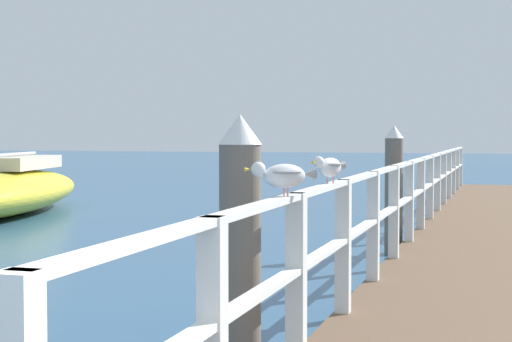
% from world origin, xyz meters
% --- Properties ---
extents(pier_deck, '(2.43, 24.46, 0.36)m').
position_xyz_m(pier_deck, '(0.00, 12.23, 0.18)').
color(pier_deck, brown).
rests_on(pier_deck, ground_plane).
extents(pier_railing, '(0.12, 22.98, 1.12)m').
position_xyz_m(pier_railing, '(-1.13, 12.23, 1.05)').
color(pier_railing, silver).
rests_on(pier_railing, pier_deck).
extents(dock_piling_near, '(0.29, 0.29, 2.00)m').
position_xyz_m(dock_piling_near, '(-1.51, 4.05, 1.01)').
color(dock_piling_near, '#6B6056').
rests_on(dock_piling_near, ground_plane).
extents(dock_piling_far, '(0.29, 0.29, 2.00)m').
position_xyz_m(dock_piling_far, '(-1.51, 11.87, 1.01)').
color(dock_piling_far, '#6B6056').
rests_on(dock_piling_far, ground_plane).
extents(seagull_foreground, '(0.40, 0.34, 0.21)m').
position_xyz_m(seagull_foreground, '(-1.14, 3.75, 1.62)').
color(seagull_foreground, white).
rests_on(seagull_foreground, pier_railing).
extents(seagull_background, '(0.23, 0.47, 0.21)m').
position_xyz_m(seagull_background, '(-1.14, 5.13, 1.62)').
color(seagull_background, white).
rests_on(seagull_background, pier_railing).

